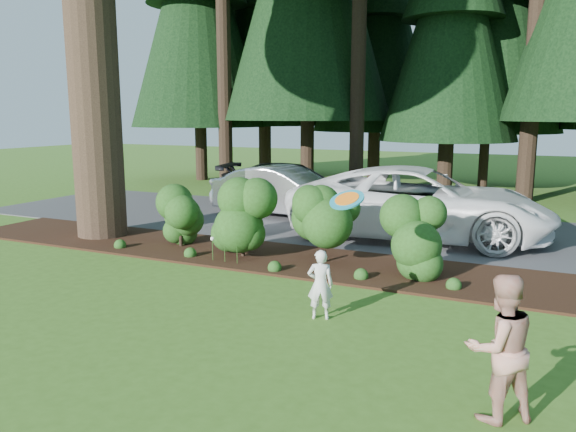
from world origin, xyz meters
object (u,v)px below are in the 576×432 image
object	(u,v)px
car_dark_suv	(292,185)
adult	(500,348)
frisbee	(347,200)
child	(320,284)
car_white_suv	(419,203)
car_silver_wagon	(285,192)

from	to	relation	value
car_dark_suv	adult	distance (m)	13.74
car_dark_suv	frisbee	xyz separation A→B (m)	(5.19, -9.35, 1.11)
child	frisbee	world-z (taller)	frisbee
child	car_dark_suv	bearing A→B (deg)	-82.65
car_white_suv	adult	world-z (taller)	car_white_suv
child	frisbee	xyz separation A→B (m)	(0.34, 0.18, 1.32)
car_dark_suv	car_white_suv	bearing A→B (deg)	-132.71
car_dark_suv	child	xyz separation A→B (m)	(4.85, -9.53, -0.20)
child	car_white_suv	bearing A→B (deg)	-111.01
car_dark_suv	adult	world-z (taller)	adult
car_white_suv	frisbee	xyz separation A→B (m)	(0.19, -6.10, 0.93)
car_silver_wagon	adult	xyz separation A→B (m)	(6.99, -9.59, -0.02)
car_silver_wagon	car_white_suv	distance (m)	4.62
car_silver_wagon	car_white_suv	size ratio (longest dim) A/B	0.71
car_dark_suv	frisbee	distance (m)	10.75
car_silver_wagon	car_white_suv	world-z (taller)	car_white_suv
car_silver_wagon	frisbee	bearing A→B (deg)	-143.23
car_silver_wagon	child	size ratio (longest dim) A/B	4.23
child	frisbee	size ratio (longest dim) A/B	1.97
car_silver_wagon	child	xyz separation A→B (m)	(4.25, -7.67, -0.25)
car_silver_wagon	child	distance (m)	8.77
car_silver_wagon	frisbee	size ratio (longest dim) A/B	8.32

